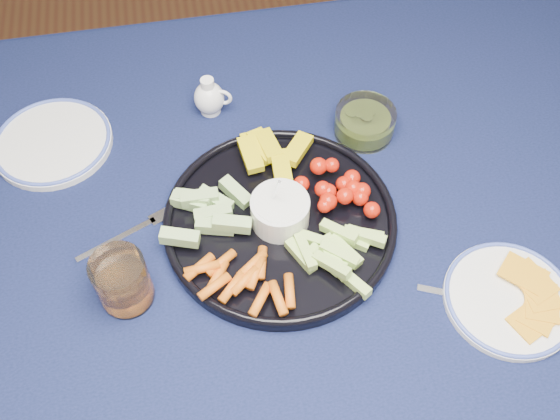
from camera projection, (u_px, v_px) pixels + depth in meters
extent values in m
plane|color=brown|center=(300.00, 362.00, 1.69)|extent=(4.00, 4.00, 0.00)
cylinder|color=#51301B|center=(529.00, 125.00, 1.71)|extent=(0.07, 0.07, 0.70)
cube|color=#51301B|center=(311.00, 210.00, 1.10)|extent=(1.60, 1.00, 0.04)
cube|color=black|center=(312.00, 203.00, 1.08)|extent=(1.66, 1.06, 0.01)
cube|color=black|center=(263.00, 62.00, 1.50)|extent=(1.66, 0.01, 0.30)
cylinder|color=black|center=(280.00, 223.00, 1.04)|extent=(0.39, 0.39, 0.02)
torus|color=black|center=(280.00, 218.00, 1.03)|extent=(0.39, 0.39, 0.02)
cylinder|color=white|center=(280.00, 211.00, 1.01)|extent=(0.10, 0.10, 0.05)
cylinder|color=white|center=(280.00, 203.00, 1.00)|extent=(0.08, 0.08, 0.01)
cylinder|color=white|center=(211.00, 109.00, 1.20)|extent=(0.04, 0.04, 0.01)
ellipsoid|color=white|center=(209.00, 98.00, 1.17)|extent=(0.06, 0.06, 0.07)
cylinder|color=white|center=(207.00, 85.00, 1.15)|extent=(0.03, 0.03, 0.03)
torus|color=white|center=(223.00, 97.00, 1.17)|extent=(0.04, 0.02, 0.04)
torus|color=#4256B9|center=(208.00, 90.00, 1.16)|extent=(0.03, 0.03, 0.00)
cylinder|color=silver|center=(365.00, 122.00, 1.15)|extent=(0.11, 0.11, 0.05)
cylinder|color=#596F1F|center=(364.00, 126.00, 1.16)|extent=(0.09, 0.09, 0.03)
cylinder|color=white|center=(509.00, 299.00, 0.96)|extent=(0.20, 0.20, 0.01)
torus|color=#4256B9|center=(510.00, 297.00, 0.96)|extent=(0.20, 0.20, 0.01)
cylinder|color=silver|center=(122.00, 281.00, 0.93)|extent=(0.08, 0.08, 0.10)
cylinder|color=orange|center=(125.00, 288.00, 0.95)|extent=(0.07, 0.07, 0.05)
cube|color=white|center=(116.00, 240.00, 1.03)|extent=(0.13, 0.07, 0.00)
cube|color=white|center=(160.00, 217.00, 1.06)|extent=(0.04, 0.03, 0.00)
cube|color=white|center=(466.00, 298.00, 0.97)|extent=(0.14, 0.07, 0.00)
cube|color=white|center=(523.00, 309.00, 0.96)|extent=(0.04, 0.04, 0.00)
cylinder|color=white|center=(53.00, 143.00, 1.15)|extent=(0.22, 0.22, 0.01)
torus|color=#4256B9|center=(52.00, 140.00, 1.14)|extent=(0.21, 0.21, 0.01)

